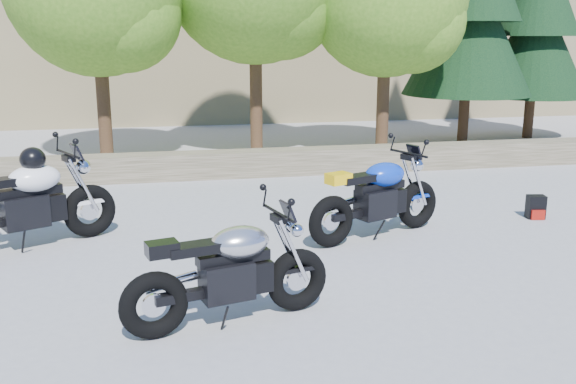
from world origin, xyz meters
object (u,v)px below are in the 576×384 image
(blue_bike, at_px, (378,198))
(backpack, at_px, (536,207))
(silver_bike, at_px, (230,273))
(white_bike, at_px, (25,200))

(blue_bike, height_order, backpack, blue_bike)
(silver_bike, xyz_separation_m, white_bike, (-2.33, 2.73, 0.14))
(backpack, bearing_deg, silver_bike, -141.02)
(white_bike, relative_size, backpack, 6.27)
(blue_bike, distance_m, backpack, 2.72)
(silver_bike, height_order, blue_bike, blue_bike)
(silver_bike, xyz_separation_m, blue_bike, (2.28, 2.33, 0.04))
(white_bike, distance_m, blue_bike, 4.62)
(silver_bike, distance_m, blue_bike, 3.26)
(white_bike, height_order, blue_bike, white_bike)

